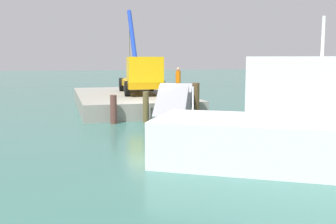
% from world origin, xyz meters
% --- Properties ---
extents(ground, '(200.00, 200.00, 0.00)m').
position_xyz_m(ground, '(0.00, 0.00, 0.00)').
color(ground, '#386B60').
extents(dock, '(13.25, 7.09, 0.97)m').
position_xyz_m(dock, '(-6.51, 0.00, 0.49)').
color(dock, gray).
rests_on(dock, ground).
extents(crane_truck, '(10.29, 2.97, 6.64)m').
position_xyz_m(crane_truck, '(-5.91, 0.82, 2.31)').
color(crane_truck, orange).
rests_on(crane_truck, dock).
extents(dock_worker, '(0.34, 0.34, 1.86)m').
position_xyz_m(dock_worker, '(-4.53, 3.09, 1.92)').
color(dock_worker, '#313131').
rests_on(dock_worker, dock).
extents(salvaged_car, '(4.75, 3.41, 3.11)m').
position_xyz_m(salvaged_car, '(2.23, 0.72, 0.70)').
color(salvaged_car, '#99999E').
rests_on(salvaged_car, ground).
extents(piling_near, '(0.35, 0.35, 1.52)m').
position_xyz_m(piling_near, '(0.55, -1.99, 0.76)').
color(piling_near, brown).
rests_on(piling_near, ground).
extents(piling_mid, '(0.32, 0.32, 1.67)m').
position_xyz_m(piling_mid, '(0.69, -0.28, 0.84)').
color(piling_mid, brown).
rests_on(piling_mid, ground).
extents(piling_far, '(0.43, 0.43, 2.10)m').
position_xyz_m(piling_far, '(0.83, 2.48, 1.05)').
color(piling_far, brown).
rests_on(piling_far, ground).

